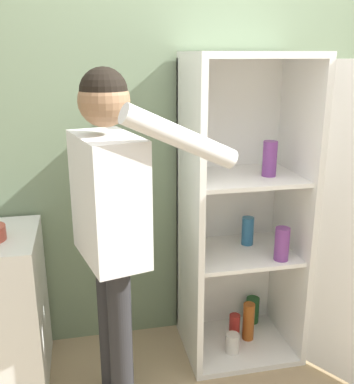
# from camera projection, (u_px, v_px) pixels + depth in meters

# --- Properties ---
(wall_back) EXTENTS (7.00, 0.06, 2.55)m
(wall_back) POSITION_uv_depth(u_px,v_px,m) (194.00, 142.00, 2.78)
(wall_back) COLOR gray
(wall_back) RESTS_ON ground_plane
(refrigerator) EXTENTS (1.07, 1.13, 1.81)m
(refrigerator) POSITION_uv_depth(u_px,v_px,m) (271.00, 219.00, 2.58)
(refrigerator) COLOR white
(refrigerator) RESTS_ON ground_plane
(person) EXTENTS (0.77, 0.59, 1.75)m
(person) POSITION_uv_depth(u_px,v_px,m) (111.00, 206.00, 2.12)
(person) COLOR #262628
(person) RESTS_ON ground_plane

